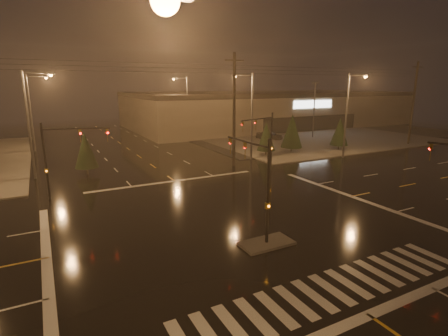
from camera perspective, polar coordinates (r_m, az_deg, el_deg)
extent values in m
plane|color=black|center=(23.32, 1.30, -8.57)|extent=(140.00, 140.00, 0.00)
cube|color=#4C4944|center=(64.09, 11.85, 5.37)|extent=(36.00, 36.00, 0.12)
cube|color=#4C4944|center=(20.19, 6.95, -12.08)|extent=(3.00, 1.60, 0.15)
cube|color=beige|center=(16.88, 17.12, -18.38)|extent=(15.00, 2.60, 0.01)
cube|color=beige|center=(15.79, 22.57, -21.29)|extent=(16.00, 0.50, 0.01)
cube|color=beige|center=(32.87, -8.05, -2.11)|extent=(16.00, 0.50, 0.01)
cube|color=black|center=(65.93, 16.33, 5.32)|extent=(50.00, 24.00, 0.08)
cube|color=brown|center=(79.44, 7.39, 9.55)|extent=(60.00, 28.00, 7.00)
cube|color=black|center=(79.29, 7.47, 11.93)|extent=(60.20, 28.20, 0.80)
cube|color=white|center=(68.30, 14.33, 10.06)|extent=(9.00, 0.20, 1.40)
cube|color=black|center=(68.62, 14.13, 7.07)|extent=(22.00, 0.15, 2.80)
cylinder|color=black|center=(19.11, 7.19, -4.14)|extent=(0.18, 0.18, 6.00)
cylinder|color=black|center=(20.37, 3.78, 4.26)|extent=(0.12, 4.50, 0.12)
imported|color=#594707|center=(22.11, 1.03, 4.88)|extent=(0.16, 0.20, 1.00)
cube|color=#594707|center=(19.34, 7.13, -6.12)|extent=(0.25, 0.18, 0.35)
cylinder|color=black|center=(36.59, 7.76, 4.29)|extent=(0.18, 0.18, 6.00)
cylinder|color=black|center=(34.25, 5.49, 7.95)|extent=(4.74, 1.82, 0.12)
imported|color=#594707|center=(32.49, 3.09, 7.61)|extent=(0.24, 0.22, 1.00)
cube|color=#594707|center=(36.70, 7.73, 3.21)|extent=(0.25, 0.18, 0.35)
cylinder|color=black|center=(29.94, -27.14, 0.89)|extent=(0.18, 0.18, 6.00)
cylinder|color=black|center=(28.81, -22.96, 5.93)|extent=(4.74, 1.82, 0.12)
imported|color=#594707|center=(28.31, -18.54, 6.08)|extent=(0.24, 0.22, 1.00)
cube|color=#594707|center=(30.08, -27.00, -0.41)|extent=(0.25, 0.18, 0.35)
imported|color=#594707|center=(23.30, 30.75, 3.43)|extent=(0.22, 0.24, 1.00)
sphere|color=orange|center=(4.20, -9.60, 25.38)|extent=(0.32, 0.32, 0.32)
cylinder|color=#38383A|center=(37.09, -29.27, 5.95)|extent=(0.24, 0.24, 10.00)
cylinder|color=#38383A|center=(36.90, -28.24, 13.55)|extent=(2.40, 0.14, 0.14)
cube|color=#38383A|center=(36.92, -26.48, 13.65)|extent=(0.70, 0.30, 0.18)
sphere|color=orange|center=(36.92, -26.46, 13.45)|extent=(0.32, 0.32, 0.32)
cylinder|color=#38383A|center=(53.03, -29.01, 7.73)|extent=(0.24, 0.24, 10.00)
cylinder|color=#38383A|center=(52.90, -28.29, 13.04)|extent=(2.40, 0.14, 0.14)
cube|color=#38383A|center=(52.91, -27.07, 13.11)|extent=(0.70, 0.30, 0.18)
sphere|color=orange|center=(52.91, -27.05, 12.97)|extent=(0.32, 0.32, 0.32)
cylinder|color=#38383A|center=(41.43, 4.55, 8.22)|extent=(0.24, 0.24, 10.00)
cylinder|color=#38383A|center=(40.64, 3.20, 14.92)|extent=(2.40, 0.14, 0.14)
cube|color=#38383A|center=(40.09, 1.80, 14.88)|extent=(0.70, 0.30, 0.18)
sphere|color=orange|center=(40.09, 1.80, 14.69)|extent=(0.32, 0.32, 0.32)
cylinder|color=#38383A|center=(59.26, -5.96, 9.75)|extent=(0.24, 0.24, 10.00)
cylinder|color=#38383A|center=(58.71, -7.19, 14.37)|extent=(2.40, 0.14, 0.14)
cube|color=#38383A|center=(58.33, -8.24, 14.30)|extent=(0.70, 0.30, 0.18)
sphere|color=orange|center=(58.33, -8.23, 14.17)|extent=(0.32, 0.32, 0.32)
cylinder|color=#38383A|center=(44.67, 19.32, 7.89)|extent=(0.24, 0.24, 10.00)
cylinder|color=#38383A|center=(43.72, 20.99, 13.97)|extent=(0.14, 2.40, 0.14)
cube|color=#38383A|center=(42.99, 22.11, 13.84)|extent=(0.30, 0.70, 0.18)
sphere|color=orange|center=(42.98, 22.09, 13.66)|extent=(0.32, 0.32, 0.32)
cylinder|color=black|center=(37.84, 1.67, 9.28)|extent=(0.32, 0.32, 12.00)
cube|color=black|center=(37.83, 1.72, 17.16)|extent=(2.20, 0.12, 0.12)
cylinder|color=black|center=(58.69, 28.49, 9.17)|extent=(0.32, 0.32, 12.00)
cube|color=black|center=(58.67, 29.07, 14.22)|extent=(2.20, 0.12, 0.12)
cylinder|color=black|center=(44.34, 6.84, 2.44)|extent=(0.18, 0.18, 0.70)
cone|color=black|center=(43.99, 6.92, 5.14)|extent=(2.25, 2.25, 3.52)
cylinder|color=black|center=(47.06, 10.91, 2.93)|extent=(0.18, 0.18, 0.70)
cone|color=black|center=(46.68, 11.05, 5.98)|extent=(2.79, 2.79, 4.36)
cylinder|color=black|center=(50.39, 18.18, 3.18)|extent=(0.18, 0.18, 0.70)
cone|color=black|center=(50.07, 18.37, 5.69)|extent=(2.40, 2.40, 3.76)
cylinder|color=black|center=(37.51, -21.39, -0.43)|extent=(0.18, 0.18, 0.70)
cone|color=black|center=(37.10, -21.67, 2.73)|extent=(2.25, 2.25, 3.51)
imported|color=black|center=(57.57, 7.43, 5.33)|extent=(3.85, 4.53, 1.47)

